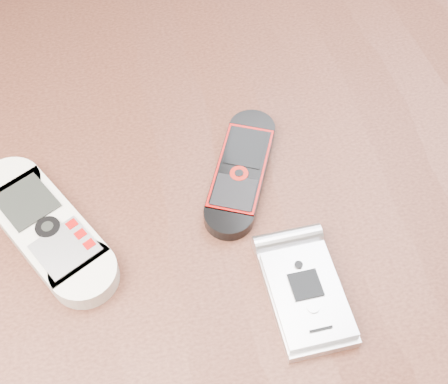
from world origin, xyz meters
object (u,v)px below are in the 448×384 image
Objects in this scene: table at (219,254)px; nokia_white at (46,228)px; nokia_black_red at (241,171)px; motorola_razr at (306,292)px.

nokia_white reaches higher than table.
nokia_white is (-0.16, -0.01, 0.12)m from table.
nokia_black_red is 1.28× the size of motorola_razr.
table is at bearing -27.25° from nokia_white.
table is at bearing 112.49° from motorola_razr.
nokia_black_red reaches higher than table.
motorola_razr is (0.05, -0.11, 0.11)m from table.
nokia_white is at bearing 151.12° from motorola_razr.
nokia_white is 0.24m from motorola_razr.
motorola_razr is at bearing -56.67° from nokia_white.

